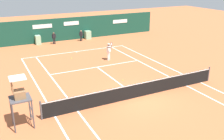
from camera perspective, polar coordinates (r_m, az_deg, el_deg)
ground_plane at (r=16.88m, az=4.66°, el=-5.21°), size 80.00×80.00×0.01m
tennis_net at (r=16.23m, az=5.76°, el=-4.35°), size 12.10×0.10×1.07m
sponsor_back_wall at (r=31.03m, az=-11.25°, el=8.67°), size 25.00×1.02×2.64m
umpire_chair at (r=13.38m, az=-19.76°, el=-5.38°), size 1.00×1.00×2.66m
player_on_baseline at (r=23.24m, az=-0.70°, el=4.39°), size 0.47×0.78×1.76m
ball_kid_centre_post at (r=29.71m, az=-12.71°, el=7.07°), size 0.45×0.19×1.34m
ball_kid_left_post at (r=30.63m, az=-6.83°, el=7.72°), size 0.42×0.18×1.27m
tennis_ball_mid_court at (r=18.83m, az=2.42°, el=-2.30°), size 0.07×0.07×0.07m
tennis_ball_near_service_line at (r=24.21m, az=-8.94°, el=2.60°), size 0.07×0.07×0.07m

